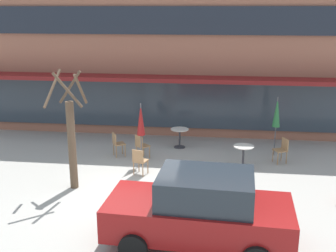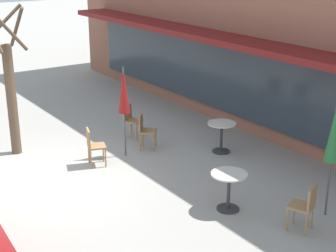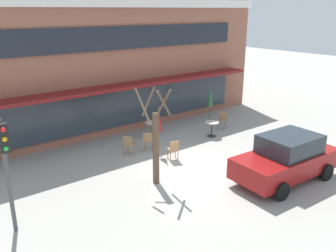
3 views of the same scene
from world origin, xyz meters
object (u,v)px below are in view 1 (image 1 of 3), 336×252
patio_umbrella_cream_folded (277,113)px  cafe_chair_3 (140,160)px  cafe_table_near_wall (243,153)px  cafe_chair_1 (117,143)px  street_tree (71,136)px  patio_umbrella_green_folded (141,120)px  cafe_chair_2 (282,149)px  cafe_chair_0 (141,145)px  cafe_table_streetside (180,135)px  parked_sedan (200,210)px

patio_umbrella_cream_folded → cafe_chair_3: bearing=-151.2°
cafe_table_near_wall → cafe_chair_1: (-4.56, 0.54, 0.01)m
street_tree → cafe_table_near_wall: bearing=24.5°
patio_umbrella_green_folded → cafe_chair_3: bearing=-83.3°
patio_umbrella_green_folded → cafe_chair_2: bearing=9.7°
cafe_chair_0 → cafe_chair_3: bearing=-81.5°
patio_umbrella_cream_folded → cafe_chair_1: size_ratio=2.47×
patio_umbrella_green_folded → cafe_chair_1: bearing=143.0°
cafe_table_streetside → street_tree: 5.18m
patio_umbrella_green_folded → cafe_chair_0: bearing=101.1°
cafe_table_near_wall → cafe_chair_2: bearing=23.0°
cafe_chair_3 → street_tree: (-1.81, -1.22, 1.11)m
patio_umbrella_green_folded → cafe_chair_1: patio_umbrella_green_folded is taller
patio_umbrella_green_folded → street_tree: street_tree is taller
parked_sedan → patio_umbrella_green_folded: bearing=114.9°
patio_umbrella_cream_folded → cafe_chair_2: (0.16, -0.80, -1.10)m
cafe_table_near_wall → cafe_chair_3: size_ratio=0.85×
cafe_chair_3 → cafe_table_streetside: bearing=70.9°
street_tree → cafe_chair_1: bearing=77.5°
cafe_table_near_wall → patio_umbrella_cream_folded: 2.15m
cafe_table_streetside → parked_sedan: parked_sedan is taller
cafe_table_streetside → cafe_chair_2: size_ratio=0.85×
cafe_chair_3 → street_tree: bearing=-146.0°
cafe_chair_0 → street_tree: size_ratio=0.25×
cafe_table_near_wall → patio_umbrella_cream_folded: patio_umbrella_cream_folded is taller
cafe_chair_1 → parked_sedan: parked_sedan is taller
patio_umbrella_green_folded → patio_umbrella_cream_folded: (4.71, 1.63, 0.00)m
cafe_table_streetside → cafe_table_near_wall: bearing=-37.6°
cafe_table_near_wall → parked_sedan: 5.30m
patio_umbrella_cream_folded → parked_sedan: bearing=-110.6°
cafe_table_near_wall → cafe_table_streetside: 2.99m
patio_umbrella_green_folded → cafe_chair_3: (0.11, -0.90, -1.10)m
cafe_chair_0 → cafe_chair_3: 1.57m
cafe_table_streetside → patio_umbrella_cream_folded: (3.58, -0.44, 1.11)m
patio_umbrella_cream_folded → parked_sedan: (-2.45, -6.52, -0.75)m
cafe_chair_2 → parked_sedan: size_ratio=0.21×
parked_sedan → street_tree: (-3.97, 2.77, 0.76)m
cafe_chair_2 → street_tree: bearing=-155.8°
cafe_table_near_wall → patio_umbrella_cream_folded: bearing=48.7°
patio_umbrella_cream_folded → street_tree: 7.43m
cafe_table_near_wall → street_tree: bearing=-155.5°
cafe_table_near_wall → patio_umbrella_cream_folded: size_ratio=0.35×
cafe_chair_3 → street_tree: size_ratio=0.25×
cafe_table_near_wall → street_tree: (-5.20, -2.37, 1.12)m
cafe_chair_3 → parked_sedan: size_ratio=0.21×
parked_sedan → patio_umbrella_cream_folded: bearing=69.4°
cafe_table_streetside → cafe_chair_2: 3.94m
cafe_table_streetside → parked_sedan: 7.06m
cafe_chair_1 → cafe_chair_3: (1.16, -1.69, 0.00)m
cafe_chair_1 → cafe_chair_3: same height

